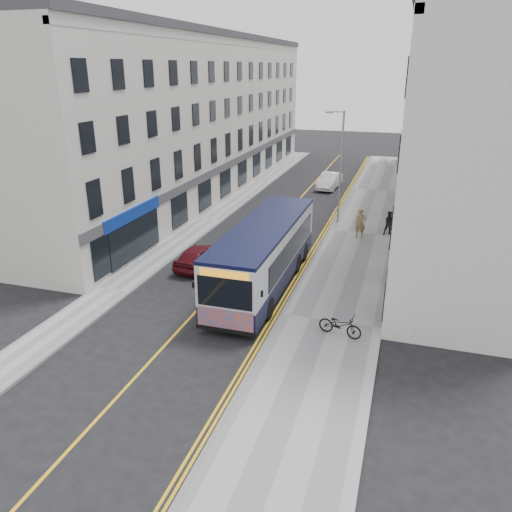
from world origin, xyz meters
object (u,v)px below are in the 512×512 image
Objects in this scene: streetlamp at (340,164)px; pedestrian_near at (360,223)px; pedestrian_far at (390,223)px; car_maroon at (200,256)px; city_bus at (265,253)px; bicycle at (340,325)px; car_white at (329,181)px.

streetlamp reaches higher than pedestrian_near.
pedestrian_far is at bearing 17.41° from pedestrian_near.
pedestrian_near is 11.27m from car_maroon.
city_bus reaches higher than pedestrian_far.
streetlamp is at bearing 21.46° from bicycle.
car_maroon is at bearing -94.99° from car_white.
car_maroon is (-3.80, -21.69, -0.05)m from car_white.
city_bus is 10.00m from pedestrian_near.
streetlamp is 4.88m from pedestrian_near.
pedestrian_near is (2.00, -2.99, -3.30)m from streetlamp.
city_bus is at bearing 59.44° from bicycle.
bicycle is 13.43m from pedestrian_near.
pedestrian_far is at bearing -26.86° from streetlamp.
car_maroon is (-10.00, -8.81, -0.26)m from pedestrian_far.
bicycle is at bearing -74.68° from car_white.
car_white is (-0.44, 23.09, -1.12)m from city_bus.
car_maroon is at bearing -148.90° from pedestrian_near.
pedestrian_far is at bearing -59.34° from car_white.
car_white is at bearing 22.70° from bicycle.
car_maroon is (-4.24, 1.41, -1.17)m from city_bus.
car_white is at bearing 91.09° from city_bus.
car_white is (-6.20, 12.88, -0.20)m from pedestrian_far.
city_bus is at bearing 168.22° from car_maroon.
streetlamp is at bearing -113.27° from car_maroon.
streetlamp reaches higher than pedestrian_far.
pedestrian_far reaches higher than car_maroon.
pedestrian_near reaches higher than car_white.
pedestrian_far is at bearing -132.04° from car_maroon.
city_bus reaches higher than car_white.
pedestrian_near is at bearing -67.65° from car_white.
pedestrian_far reaches higher than bicycle.
pedestrian_far is (5.76, 10.22, -0.91)m from city_bus.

